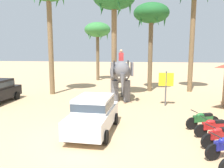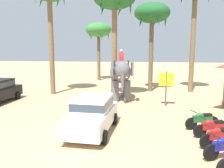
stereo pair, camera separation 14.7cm
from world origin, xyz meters
The scene contains 10 objects.
ground_plane centered at (0.00, 0.00, 0.00)m, with size 120.00×120.00×0.00m, color tan.
car_sedan_foreground centered at (0.28, 0.83, 0.93)m, with size 2.05×4.19×1.70m.
elephant_with_mahout centered at (0.90, 7.97, 1.99)m, with size 2.16×3.99×3.88m.
motorcycle_mid_row centered at (5.68, -0.17, 0.46)m, with size 1.67×0.90×0.94m.
motorcycle_fourth_in_row centered at (5.73, 0.88, 0.46)m, with size 1.76×0.69×0.94m.
motorcycle_far_in_row centered at (5.54, 1.94, 0.46)m, with size 1.72×0.80×0.94m.
palm_tree_behind_elephant centered at (3.30, 12.04, 6.89)m, with size 3.20×3.20×8.02m.
palm_tree_near_hut centered at (-2.92, 18.85, 6.09)m, with size 3.20×3.20×7.17m.
palm_tree_far_back centered at (0.37, 8.38, 7.48)m, with size 3.20×3.20×8.65m.
signboard_yellow centered at (4.19, 6.42, 1.69)m, with size 1.00×0.10×2.40m.
Camera 2 is at (2.60, -9.39, 3.91)m, focal length 36.58 mm.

